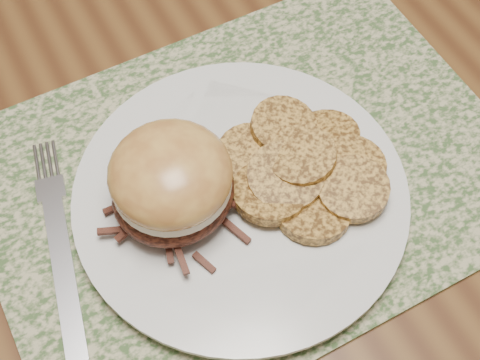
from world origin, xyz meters
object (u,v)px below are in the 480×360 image
at_px(dining_table, 362,145).
at_px(fork, 59,242).
at_px(pork_sandwich, 172,182).
at_px(dinner_plate, 241,196).

relative_size(dining_table, fork, 7.47).
height_order(pork_sandwich, fork, pork_sandwich).
distance_m(dining_table, dinner_plate, 0.19).
bearing_deg(dinner_plate, pork_sandwich, 164.96).
bearing_deg(pork_sandwich, fork, 154.20).
relative_size(dinner_plate, fork, 1.30).
relative_size(dining_table, dinner_plate, 5.77).
height_order(dinner_plate, pork_sandwich, pork_sandwich).
distance_m(dinner_plate, fork, 0.15).
xyz_separation_m(dining_table, pork_sandwich, (-0.22, -0.03, 0.14)).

